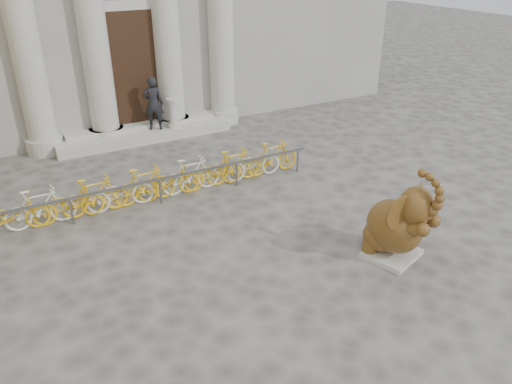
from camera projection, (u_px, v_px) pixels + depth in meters
ground at (290, 284)px, 10.01m from camera, size 80.00×80.00×0.00m
entrance_steps at (145, 134)px, 17.29m from camera, size 6.00×1.20×0.36m
elephant_statue at (397, 225)px, 10.53m from camera, size 1.46×1.73×2.19m
bike_rack at (156, 183)px, 13.06m from camera, size 8.90×0.53×1.00m
pedestrian at (153, 103)px, 16.82m from camera, size 0.77×0.64×1.82m
balustrade_post at (173, 114)px, 17.18m from camera, size 0.42×0.42×1.03m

